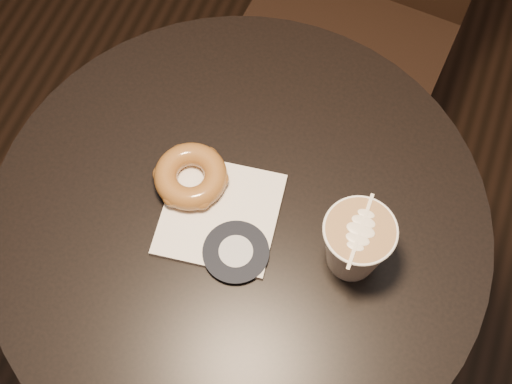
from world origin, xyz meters
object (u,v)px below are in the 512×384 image
doughnut (191,176)px  cafe_table (241,266)px  latte_cup (355,245)px  pastry_bag (220,214)px

doughnut → cafe_table: bearing=-18.1°
doughnut → latte_cup: size_ratio=0.99×
cafe_table → doughnut: (-0.08, 0.03, 0.22)m
latte_cup → doughnut: bearing=173.1°
pastry_bag → doughnut: (-0.05, 0.03, 0.02)m
cafe_table → pastry_bag: pastry_bag is taller
cafe_table → pastry_bag: (-0.02, -0.01, 0.20)m
doughnut → latte_cup: bearing=-6.9°
pastry_bag → doughnut: bearing=143.2°
doughnut → latte_cup: latte_cup is taller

